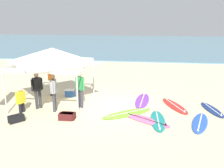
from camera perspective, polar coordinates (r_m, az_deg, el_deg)
ground_plane at (r=11.37m, az=-0.54°, el=-5.47°), size 80.00×80.00×0.00m
sea at (r=40.89m, az=5.54°, el=9.73°), size 80.00×36.00×0.10m
canopy_tent at (r=11.58m, az=-14.17°, el=6.70°), size 3.34×3.34×2.75m
surfboard_blue at (r=10.23m, az=20.40°, el=-8.72°), size 1.17×2.20×0.19m
surfboard_purple at (r=12.20m, az=7.30°, el=-3.94°), size 0.89×2.48×0.19m
surfboard_navy at (r=11.84m, az=22.95°, el=-5.69°), size 0.93×2.01×0.19m
surfboard_lime at (r=10.52m, az=3.71°, el=-7.06°), size 2.36×1.96×0.19m
surfboard_teal at (r=9.98m, az=10.97°, el=-8.61°), size 0.63×2.15×0.19m
surfboard_red at (r=11.76m, az=14.85°, el=-5.09°), size 1.36×2.28×0.19m
surfboard_pink at (r=9.96m, az=8.22°, el=-8.54°), size 2.16×1.68×0.19m
person_orange at (r=13.18m, az=-14.48°, el=1.48°), size 0.26×0.55×1.71m
person_green at (r=11.07m, az=-7.73°, el=-0.79°), size 0.49×0.37×1.71m
person_grey at (r=10.83m, az=-13.87°, el=-1.48°), size 0.27×0.54×1.71m
person_black at (r=11.37m, az=-17.55°, el=-0.95°), size 0.40×0.44×1.71m
person_yellow at (r=11.23m, az=-21.11°, el=-3.26°), size 0.31×0.53×1.20m
gear_bag_near_tent at (r=10.10m, az=-10.96°, el=-7.68°), size 0.61×0.34×0.28m
gear_bag_by_pole at (r=10.14m, az=-10.53°, el=-7.55°), size 0.61×0.34×0.28m
gear_bag_on_sand at (r=10.48m, az=-22.05°, el=-7.70°), size 0.64×0.66×0.28m
cooler_box at (r=12.99m, az=-10.08°, el=-2.09°), size 0.50×0.36×0.39m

